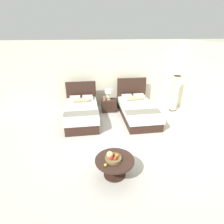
{
  "coord_description": "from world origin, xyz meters",
  "views": [
    {
      "loc": [
        -0.66,
        -4.59,
        3.05
      ],
      "look_at": [
        -0.06,
        0.42,
        0.77
      ],
      "focal_mm": 29.7,
      "sensor_mm": 36.0,
      "label": 1
    }
  ],
  "objects_px": {
    "coffee_table": "(115,164)",
    "floor_lamp_corner": "(175,94)",
    "loose_apple": "(106,165)",
    "table_lamp": "(109,93)",
    "bed_near_window": "(82,113)",
    "fruit_bowl": "(113,157)",
    "nightstand": "(109,105)",
    "vase": "(104,98)",
    "bed_near_corner": "(138,110)"
  },
  "relations": [
    {
      "from": "coffee_table",
      "to": "floor_lamp_corner",
      "type": "xyz_separation_m",
      "value": [
        2.83,
        3.34,
        0.41
      ]
    },
    {
      "from": "loose_apple",
      "to": "table_lamp",
      "type": "bearing_deg",
      "value": 83.17
    },
    {
      "from": "bed_near_window",
      "to": "fruit_bowl",
      "type": "relative_size",
      "value": 5.59
    },
    {
      "from": "nightstand",
      "to": "table_lamp",
      "type": "bearing_deg",
      "value": 90.0
    },
    {
      "from": "bed_near_window",
      "to": "vase",
      "type": "height_order",
      "value": "bed_near_window"
    },
    {
      "from": "coffee_table",
      "to": "floor_lamp_corner",
      "type": "bearing_deg",
      "value": 49.79
    },
    {
      "from": "floor_lamp_corner",
      "to": "table_lamp",
      "type": "bearing_deg",
      "value": 173.63
    },
    {
      "from": "bed_near_corner",
      "to": "floor_lamp_corner",
      "type": "xyz_separation_m",
      "value": [
        1.6,
        0.5,
        0.42
      ]
    },
    {
      "from": "bed_near_corner",
      "to": "vase",
      "type": "distance_m",
      "value": 1.39
    },
    {
      "from": "bed_near_corner",
      "to": "fruit_bowl",
      "type": "xyz_separation_m",
      "value": [
        -1.27,
        -2.85,
        0.2
      ]
    },
    {
      "from": "bed_near_corner",
      "to": "coffee_table",
      "type": "distance_m",
      "value": 3.1
    },
    {
      "from": "bed_near_corner",
      "to": "coffee_table",
      "type": "relative_size",
      "value": 2.59
    },
    {
      "from": "bed_near_window",
      "to": "coffee_table",
      "type": "height_order",
      "value": "bed_near_window"
    },
    {
      "from": "coffee_table",
      "to": "fruit_bowl",
      "type": "distance_m",
      "value": 0.19
    },
    {
      "from": "table_lamp",
      "to": "floor_lamp_corner",
      "type": "distance_m",
      "value": 2.6
    },
    {
      "from": "bed_near_corner",
      "to": "vase",
      "type": "xyz_separation_m",
      "value": [
        -1.16,
        0.72,
        0.26
      ]
    },
    {
      "from": "bed_near_window",
      "to": "bed_near_corner",
      "type": "distance_m",
      "value": 2.03
    },
    {
      "from": "coffee_table",
      "to": "vase",
      "type": "bearing_deg",
      "value": 88.9
    },
    {
      "from": "bed_near_window",
      "to": "fruit_bowl",
      "type": "xyz_separation_m",
      "value": [
        0.76,
        -2.84,
        0.17
      ]
    },
    {
      "from": "floor_lamp_corner",
      "to": "bed_near_corner",
      "type": "bearing_deg",
      "value": -162.76
    },
    {
      "from": "table_lamp",
      "to": "vase",
      "type": "distance_m",
      "value": 0.26
    },
    {
      "from": "nightstand",
      "to": "loose_apple",
      "type": "height_order",
      "value": "loose_apple"
    },
    {
      "from": "fruit_bowl",
      "to": "floor_lamp_corner",
      "type": "bearing_deg",
      "value": 49.39
    },
    {
      "from": "nightstand",
      "to": "coffee_table",
      "type": "relative_size",
      "value": 0.65
    },
    {
      "from": "bed_near_corner",
      "to": "coffee_table",
      "type": "xyz_separation_m",
      "value": [
        -1.23,
        -2.85,
        0.01
      ]
    },
    {
      "from": "vase",
      "to": "floor_lamp_corner",
      "type": "relative_size",
      "value": 0.12
    },
    {
      "from": "table_lamp",
      "to": "nightstand",
      "type": "bearing_deg",
      "value": -90.0
    },
    {
      "from": "bed_near_window",
      "to": "table_lamp",
      "type": "bearing_deg",
      "value": 37.46
    },
    {
      "from": "coffee_table",
      "to": "floor_lamp_corner",
      "type": "relative_size",
      "value": 0.61
    },
    {
      "from": "nightstand",
      "to": "floor_lamp_corner",
      "type": "height_order",
      "value": "floor_lamp_corner"
    },
    {
      "from": "bed_near_corner",
      "to": "loose_apple",
      "type": "relative_size",
      "value": 33.12
    },
    {
      "from": "table_lamp",
      "to": "loose_apple",
      "type": "relative_size",
      "value": 6.25
    },
    {
      "from": "nightstand",
      "to": "fruit_bowl",
      "type": "distance_m",
      "value": 3.64
    },
    {
      "from": "loose_apple",
      "to": "floor_lamp_corner",
      "type": "bearing_deg",
      "value": 49.28
    },
    {
      "from": "coffee_table",
      "to": "fruit_bowl",
      "type": "height_order",
      "value": "fruit_bowl"
    },
    {
      "from": "loose_apple",
      "to": "fruit_bowl",
      "type": "bearing_deg",
      "value": 47.44
    },
    {
      "from": "vase",
      "to": "floor_lamp_corner",
      "type": "xyz_separation_m",
      "value": [
        2.76,
        -0.23,
        0.16
      ]
    },
    {
      "from": "bed_near_window",
      "to": "nightstand",
      "type": "bearing_deg",
      "value": 36.76
    },
    {
      "from": "bed_near_corner",
      "to": "fruit_bowl",
      "type": "distance_m",
      "value": 3.13
    },
    {
      "from": "bed_near_corner",
      "to": "table_lamp",
      "type": "bearing_deg",
      "value": 141.6
    },
    {
      "from": "bed_near_window",
      "to": "nightstand",
      "type": "relative_size",
      "value": 3.65
    },
    {
      "from": "bed_near_corner",
      "to": "fruit_bowl",
      "type": "height_order",
      "value": "bed_near_corner"
    },
    {
      "from": "bed_near_corner",
      "to": "coffee_table",
      "type": "bearing_deg",
      "value": -113.33
    },
    {
      "from": "vase",
      "to": "coffee_table",
      "type": "distance_m",
      "value": 3.58
    },
    {
      "from": "vase",
      "to": "loose_apple",
      "type": "distance_m",
      "value": 3.78
    },
    {
      "from": "table_lamp",
      "to": "loose_apple",
      "type": "bearing_deg",
      "value": -96.83
    },
    {
      "from": "bed_near_window",
      "to": "nightstand",
      "type": "height_order",
      "value": "bed_near_window"
    },
    {
      "from": "bed_near_window",
      "to": "fruit_bowl",
      "type": "distance_m",
      "value": 2.94
    },
    {
      "from": "coffee_table",
      "to": "bed_near_window",
      "type": "bearing_deg",
      "value": 105.77
    },
    {
      "from": "bed_near_window",
      "to": "coffee_table",
      "type": "xyz_separation_m",
      "value": [
        0.8,
        -2.83,
        -0.01
      ]
    }
  ]
}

